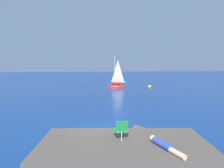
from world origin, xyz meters
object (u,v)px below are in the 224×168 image
person_sunbather (164,145)px  beach_chair (121,129)px  sailboat_near (116,85)px  marker_buoy (150,87)px

person_sunbather → beach_chair: 1.75m
sailboat_near → person_sunbather: 24.86m
sailboat_near → beach_chair: (-3.15, -23.80, 1.00)m
person_sunbather → sailboat_near: bearing=157.4°
sailboat_near → person_sunbather: sailboat_near is taller
sailboat_near → beach_chair: 24.03m
beach_chair → person_sunbather: bearing=-132.7°
person_sunbather → marker_buoy: bearing=145.2°
sailboat_near → marker_buoy: size_ratio=4.92×
marker_buoy → sailboat_near: bearing=-176.6°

